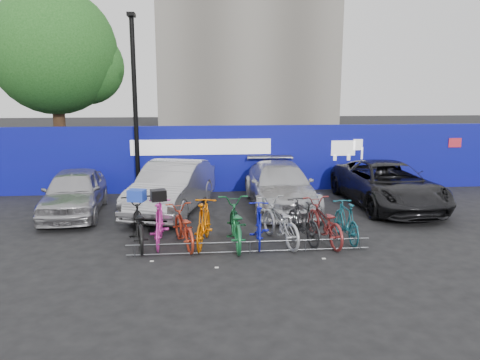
{
  "coord_description": "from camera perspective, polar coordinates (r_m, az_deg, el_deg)",
  "views": [
    {
      "loc": [
        -1.19,
        -10.73,
        3.75
      ],
      "look_at": [
        0.02,
        2.0,
        1.2
      ],
      "focal_mm": 35.0,
      "sensor_mm": 36.0,
      "label": 1
    }
  ],
  "objects": [
    {
      "name": "bike_8",
      "position": [
        11.61,
        10.2,
        -5.06
      ],
      "size": [
        1.0,
        2.07,
        1.04
      ],
      "primitive_type": "imported",
      "rotation": [
        0.0,
        0.0,
        3.3
      ],
      "color": "maroon",
      "rests_on": "ground"
    },
    {
      "name": "bike_3",
      "position": [
        11.28,
        -4.46,
        -5.24
      ],
      "size": [
        0.84,
        1.9,
        1.1
      ],
      "primitive_type": "imported",
      "rotation": [
        0.0,
        0.0,
        2.96
      ],
      "color": "#DB6402",
      "rests_on": "ground"
    },
    {
      "name": "bike_1",
      "position": [
        11.45,
        -9.81,
        -5.15
      ],
      "size": [
        0.52,
        1.83,
        1.1
      ],
      "primitive_type": "imported",
      "rotation": [
        0.0,
        0.0,
        3.14
      ],
      "color": "#DB31A7",
      "rests_on": "ground"
    },
    {
      "name": "tree",
      "position": [
        21.57,
        -21.07,
        14.04
      ],
      "size": [
        5.4,
        5.2,
        7.8
      ],
      "color": "#382314",
      "rests_on": "ground"
    },
    {
      "name": "car_1",
      "position": [
        14.38,
        -8.28,
        -0.87
      ],
      "size": [
        2.8,
        4.85,
        1.51
      ],
      "primitive_type": "imported",
      "rotation": [
        0.0,
        0.0,
        -0.28
      ],
      "color": "#A1A0A5",
      "rests_on": "ground"
    },
    {
      "name": "car_2",
      "position": [
        14.8,
        4.89,
        -0.72
      ],
      "size": [
        1.98,
        4.78,
        1.38
      ],
      "primitive_type": "imported",
      "rotation": [
        0.0,
        0.0,
        -0.01
      ],
      "color": "#BCBCC2",
      "rests_on": "ground"
    },
    {
      "name": "bike_0",
      "position": [
        11.49,
        -12.32,
        -5.18
      ],
      "size": [
        1.09,
        2.18,
        1.1
      ],
      "primitive_type": "imported",
      "rotation": [
        0.0,
        0.0,
        3.32
      ],
      "color": "black",
      "rests_on": "ground"
    },
    {
      "name": "car_0",
      "position": [
        14.74,
        -19.55,
        -1.4
      ],
      "size": [
        1.88,
        4.12,
        1.37
      ],
      "primitive_type": "imported",
      "rotation": [
        0.0,
        0.0,
        0.07
      ],
      "color": "#AEADB2",
      "rests_on": "ground"
    },
    {
      "name": "lamppost",
      "position": [
        16.27,
        -12.68,
        9.31
      ],
      "size": [
        0.25,
        0.5,
        6.11
      ],
      "color": "black",
      "rests_on": "ground"
    },
    {
      "name": "cargo_topcase",
      "position": [
        11.28,
        -9.93,
        -1.84
      ],
      "size": [
        0.42,
        0.39,
        0.26
      ],
      "primitive_type": "cube",
      "rotation": [
        0.0,
        0.0,
        0.25
      ],
      "color": "black",
      "rests_on": "bike_1"
    },
    {
      "name": "ground",
      "position": [
        11.43,
        0.87,
        -7.89
      ],
      "size": [
        100.0,
        100.0,
        0.0
      ],
      "primitive_type": "plane",
      "color": "black",
      "rests_on": "ground"
    },
    {
      "name": "bike_7",
      "position": [
        11.61,
        7.7,
        -4.91
      ],
      "size": [
        0.88,
        1.86,
        1.07
      ],
      "primitive_type": "imported",
      "rotation": [
        0.0,
        0.0,
        3.36
      ],
      "color": "#242426",
      "rests_on": "ground"
    },
    {
      "name": "bike_9",
      "position": [
        11.86,
        12.82,
        -4.91
      ],
      "size": [
        0.54,
        1.7,
        1.01
      ],
      "primitive_type": "imported",
      "rotation": [
        0.0,
        0.0,
        3.18
      ],
      "color": "#165766",
      "rests_on": "ground"
    },
    {
      "name": "bike_6",
      "position": [
        11.44,
        4.85,
        -5.12
      ],
      "size": [
        1.2,
        2.14,
        1.06
      ],
      "primitive_type": "imported",
      "rotation": [
        0.0,
        0.0,
        3.4
      ],
      "color": "#9C9EA3",
      "rests_on": "ground"
    },
    {
      "name": "bike_5",
      "position": [
        11.31,
        2.32,
        -5.4
      ],
      "size": [
        0.66,
        1.73,
        1.02
      ],
      "primitive_type": "imported",
      "rotation": [
        0.0,
        0.0,
        3.04
      ],
      "color": "#1117C0",
      "rests_on": "ground"
    },
    {
      "name": "hoarding",
      "position": [
        16.97,
        -1.3,
        2.63
      ],
      "size": [
        22.0,
        0.18,
        2.4
      ],
      "color": "#0A118B",
      "rests_on": "ground"
    },
    {
      "name": "car_3",
      "position": [
        15.6,
        17.52,
        -0.52
      ],
      "size": [
        2.5,
        5.15,
        1.41
      ],
      "primitive_type": "imported",
      "rotation": [
        0.0,
        0.0,
        0.03
      ],
      "color": "black",
      "rests_on": "ground"
    },
    {
      "name": "cargo_crate",
      "position": [
        11.32,
        -12.46,
        -1.85
      ],
      "size": [
        0.45,
        0.39,
        0.28
      ],
      "primitive_type": "cube",
      "rotation": [
        0.0,
        0.0,
        -0.28
      ],
      "color": "blue",
      "rests_on": "bike_0"
    },
    {
      "name": "bike_4",
      "position": [
        11.23,
        -0.6,
        -5.3
      ],
      "size": [
        0.74,
        2.1,
        1.1
      ],
      "primitive_type": "imported",
      "rotation": [
        0.0,
        0.0,
        3.15
      ],
      "color": "#186734",
      "rests_on": "ground"
    },
    {
      "name": "bike_rack",
      "position": [
        10.82,
        1.22,
        -8.12
      ],
      "size": [
        5.6,
        0.03,
        0.3
      ],
      "color": "#595B60",
      "rests_on": "ground"
    },
    {
      "name": "bike_2",
      "position": [
        11.29,
        -6.94,
        -5.69
      ],
      "size": [
        1.07,
        1.91,
        0.95
      ],
      "primitive_type": "imported",
      "rotation": [
        0.0,
        0.0,
        3.4
      ],
      "color": "#B7351C",
      "rests_on": "ground"
    }
  ]
}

